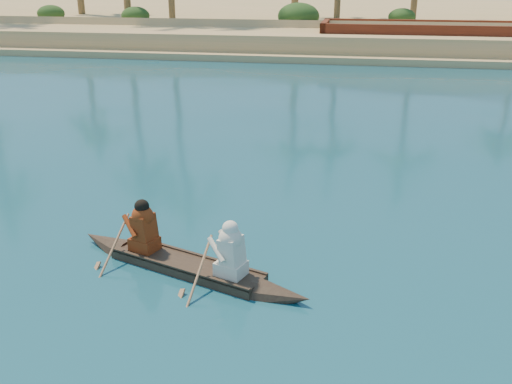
# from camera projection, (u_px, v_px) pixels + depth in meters

# --- Properties ---
(ground) EXTENTS (160.00, 160.00, 0.00)m
(ground) POSITION_uv_depth(u_px,v_px,m) (483.00, 277.00, 8.95)
(ground) COLOR #0B3046
(ground) RESTS_ON ground
(sandy_embankment) EXTENTS (150.00, 51.00, 1.50)m
(sandy_embankment) POSITION_uv_depth(u_px,v_px,m) (389.00, 20.00, 51.80)
(sandy_embankment) COLOR tan
(sandy_embankment) RESTS_ON ground
(shrub_cluster) EXTENTS (100.00, 6.00, 2.40)m
(shrub_cluster) POSITION_uv_depth(u_px,v_px,m) (398.00, 27.00, 37.44)
(shrub_cluster) COLOR #233D16
(shrub_cluster) RESTS_ON ground
(canoe) EXTENTS (4.33, 2.02, 1.21)m
(canoe) POSITION_uv_depth(u_px,v_px,m) (186.00, 257.00, 9.08)
(canoe) COLOR #3A2C1F
(canoe) RESTS_ON ground
(barge_mid) EXTENTS (13.00, 4.37, 2.16)m
(barge_mid) POSITION_uv_depth(u_px,v_px,m) (434.00, 42.00, 33.14)
(barge_mid) COLOR maroon
(barge_mid) RESTS_ON ground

